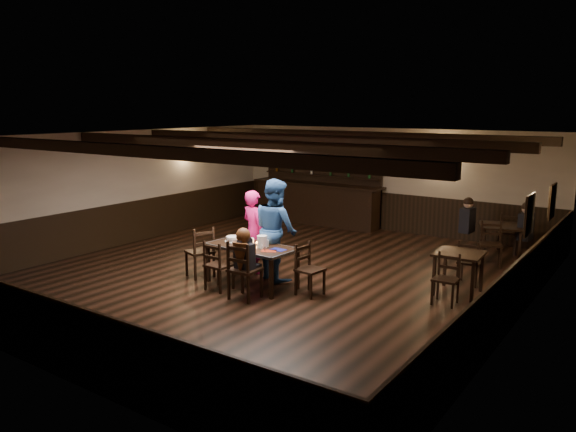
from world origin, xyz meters
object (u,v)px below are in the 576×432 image
Objects in this scene: dining_table at (252,249)px; chair_near_left at (216,262)px; man_blue at (276,229)px; bar_counter at (318,198)px; cake at (233,239)px; chair_near_right at (242,266)px; woman_pink at (254,232)px.

chair_near_left is at bearing -117.91° from dining_table.
bar_counter reaches higher than man_blue.
dining_table is 5.88m from bar_counter.
chair_near_left is 2.84× the size of cake.
chair_near_right is (0.37, -0.74, -0.08)m from dining_table.
chair_near_right reaches higher than dining_table.
chair_near_right is 0.62× the size of woman_pink.
cake is (-0.61, -0.53, -0.17)m from man_blue.
man_blue is at bearing 100.70° from chair_near_right.
man_blue is (-0.25, 1.32, 0.37)m from chair_near_right.
chair_near_left is (-0.33, -0.62, -0.15)m from dining_table.
bar_counter is at bearing 109.85° from dining_table.
chair_near_left is 0.23× the size of bar_counter.
chair_near_right is at bearing 125.67° from man_blue.
chair_near_right reaches higher than cake.
chair_near_left is 0.55× the size of woman_pink.
chair_near_right is 3.20× the size of cake.
dining_table is 1.92× the size of chair_near_left.
dining_table is at bearing 116.51° from chair_near_right.
chair_near_left is 0.71m from chair_near_right.
woman_pink reaches higher than cake.
man_blue is 0.49× the size of bar_counter.
dining_table is 5.45× the size of cake.
woman_pink is at bearing 121.21° from chair_near_right.
cake is (-0.49, 0.06, 0.12)m from dining_table.
man_blue is (0.62, -0.11, 0.14)m from woman_pink.
dining_table is 1.70× the size of chair_near_right.
bar_counter reaches higher than chair_near_right.
man_blue is at bearing 41.12° from cake.
dining_table is 0.51m from cake.
cake is at bearing 66.09° from man_blue.
chair_near_right is 1.70m from woman_pink.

